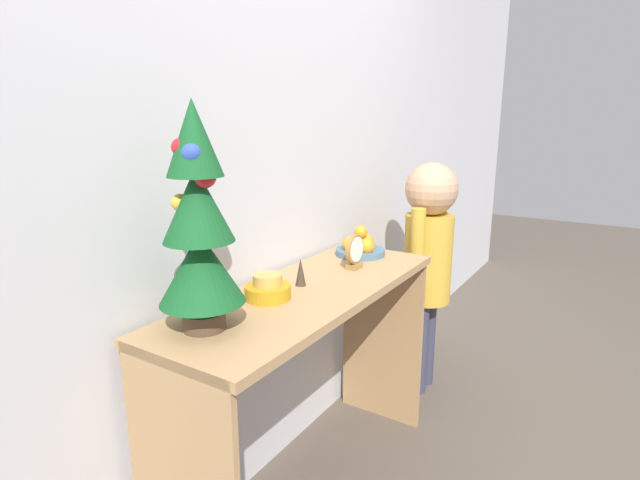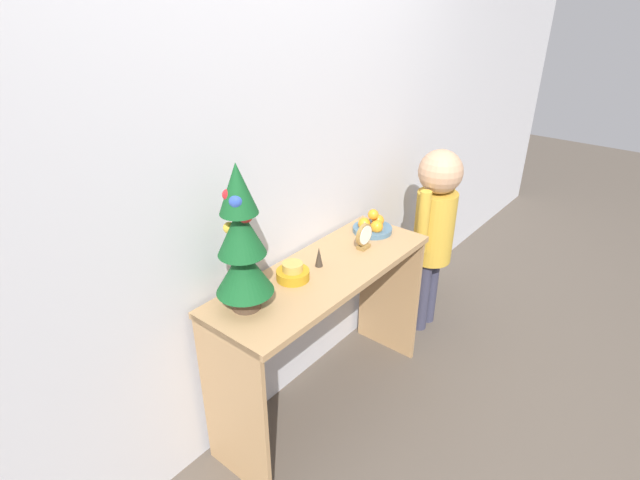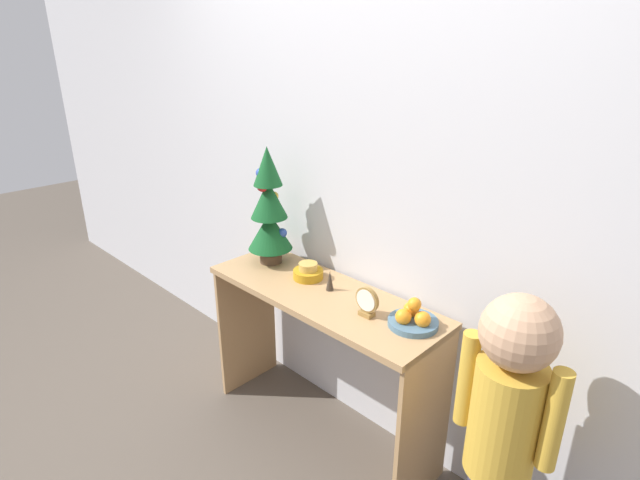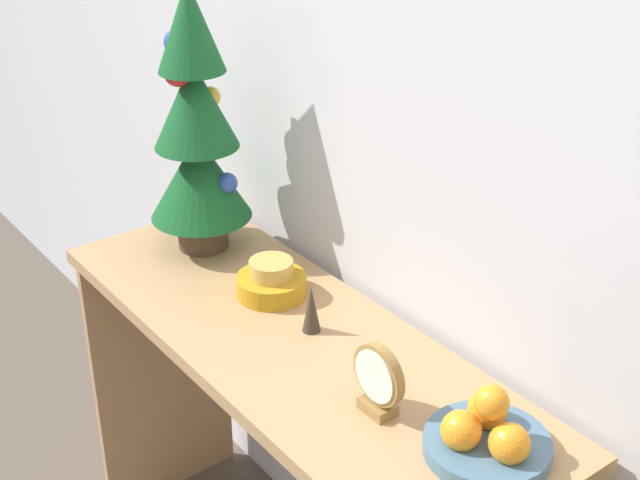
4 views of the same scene
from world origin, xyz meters
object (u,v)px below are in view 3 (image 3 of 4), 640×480
at_px(singing_bowl, 308,272).
at_px(child_figure, 507,406).
at_px(desk_clock, 367,302).
at_px(mini_tree, 269,209).
at_px(fruit_bowl, 413,318).
at_px(figurine, 330,281).

bearing_deg(singing_bowl, child_figure, -7.00).
bearing_deg(desk_clock, mini_tree, 173.74).
bearing_deg(singing_bowl, mini_tree, -179.96).
distance_m(mini_tree, singing_bowl, 0.38).
bearing_deg(mini_tree, singing_bowl, 0.04).
bearing_deg(desk_clock, fruit_bowl, 21.22).
distance_m(mini_tree, child_figure, 1.41).
height_order(desk_clock, child_figure, child_figure).
relative_size(fruit_bowl, figurine, 2.12).
bearing_deg(child_figure, singing_bowl, 173.00).
relative_size(singing_bowl, desk_clock, 1.11).
distance_m(singing_bowl, desk_clock, 0.44).
bearing_deg(child_figure, figurine, 172.76).
bearing_deg(child_figure, mini_tree, 174.43).
relative_size(figurine, child_figure, 0.08).
bearing_deg(mini_tree, figurine, -2.04).
bearing_deg(figurine, fruit_bowl, 1.11).
bearing_deg(mini_tree, fruit_bowl, -0.44).
xyz_separation_m(mini_tree, child_figure, (1.36, -0.13, -0.34)).
relative_size(mini_tree, figurine, 6.29).
relative_size(fruit_bowl, singing_bowl, 1.40).
distance_m(fruit_bowl, figurine, 0.45).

